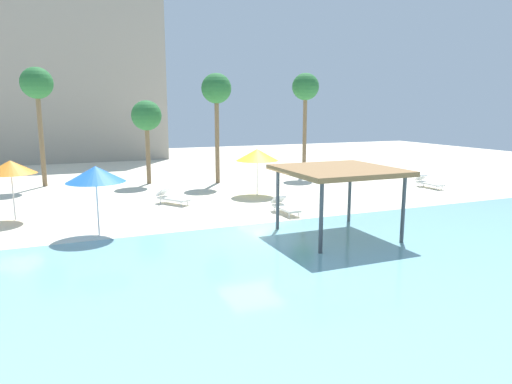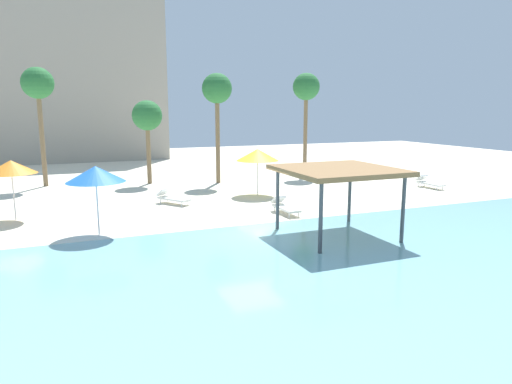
# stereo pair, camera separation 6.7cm
# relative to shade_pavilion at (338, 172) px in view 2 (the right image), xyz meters

# --- Properties ---
(ground_plane) EXTENTS (80.00, 80.00, 0.00)m
(ground_plane) POSITION_rel_shade_pavilion_xyz_m (-2.81, 1.25, -2.46)
(ground_plane) COLOR beige
(lagoon_water) EXTENTS (44.00, 13.50, 0.04)m
(lagoon_water) POSITION_rel_shade_pavilion_xyz_m (-2.81, -4.00, -2.44)
(lagoon_water) COLOR #7AB7C1
(lagoon_water) RESTS_ON ground
(shade_pavilion) EXTENTS (4.07, 4.07, 2.63)m
(shade_pavilion) POSITION_rel_shade_pavilion_xyz_m (0.00, 0.00, 0.00)
(shade_pavilion) COLOR #42474C
(shade_pavilion) RESTS_ON ground
(beach_umbrella_yellow_1) EXTENTS (2.37, 2.37, 2.59)m
(beach_umbrella_yellow_1) POSITION_rel_shade_pavilion_xyz_m (0.49, 9.02, -0.20)
(beach_umbrella_yellow_1) COLOR silver
(beach_umbrella_yellow_1) RESTS_ON ground
(beach_umbrella_blue_2) EXTENTS (2.21, 2.21, 2.67)m
(beach_umbrella_blue_2) POSITION_rel_shade_pavilion_xyz_m (-8.35, 3.65, -0.10)
(beach_umbrella_blue_2) COLOR silver
(beach_umbrella_blue_2) RESTS_ON ground
(beach_umbrella_orange_3) EXTENTS (2.10, 2.10, 2.62)m
(beach_umbrella_orange_3) POSITION_rel_shade_pavilion_xyz_m (-11.56, 7.56, -0.13)
(beach_umbrella_orange_3) COLOR silver
(beach_umbrella_orange_3) RESTS_ON ground
(lounge_chair_1) EXTENTS (0.72, 1.93, 0.74)m
(lounge_chair_1) POSITION_rel_shade_pavilion_xyz_m (11.12, 7.21, -2.13)
(lounge_chair_1) COLOR white
(lounge_chair_1) RESTS_ON ground
(lounge_chair_2) EXTENTS (1.56, 1.91, 0.74)m
(lounge_chair_2) POSITION_rel_shade_pavilion_xyz_m (-4.52, 8.39, -2.13)
(lounge_chair_2) COLOR white
(lounge_chair_2) RESTS_ON ground
(lounge_chair_3) EXTENTS (0.69, 1.92, 0.74)m
(lounge_chair_3) POSITION_rel_shade_pavilion_xyz_m (-0.13, 4.26, -2.13)
(lounge_chair_3) COLOR white
(lounge_chair_3) RESTS_ON ground
(palm_tree_0) EXTENTS (1.90, 1.90, 7.26)m
(palm_tree_0) POSITION_rel_shade_pavilion_xyz_m (-10.68, 16.74, 3.64)
(palm_tree_0) COLOR brown
(palm_tree_0) RESTS_ON ground
(palm_tree_1) EXTENTS (1.90, 1.90, 7.00)m
(palm_tree_1) POSITION_rel_shade_pavilion_xyz_m (-0.28, 13.88, 3.39)
(palm_tree_1) COLOR brown
(palm_tree_1) RESTS_ON ground
(palm_tree_2) EXTENTS (1.90, 1.90, 7.26)m
(palm_tree_2) POSITION_rel_shade_pavilion_xyz_m (6.61, 14.82, 3.64)
(palm_tree_2) COLOR brown
(palm_tree_2) RESTS_ON ground
(palm_tree_3) EXTENTS (1.90, 1.90, 5.31)m
(palm_tree_3) POSITION_rel_shade_pavilion_xyz_m (-4.48, 15.32, 1.80)
(palm_tree_3) COLOR brown
(palm_tree_3) RESTS_ON ground
(hotel_block_0) EXTENTS (18.23, 10.12, 15.03)m
(hotel_block_0) POSITION_rel_shade_pavilion_xyz_m (-9.38, 34.22, 5.06)
(hotel_block_0) COLOR #9E9384
(hotel_block_0) RESTS_ON ground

